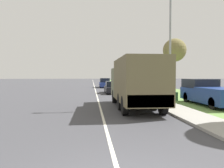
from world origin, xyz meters
TOP-DOWN VIEW (x-y plane):
  - ground_plane at (0.00, 40.00)m, footprint 180.00×180.00m
  - lane_centre_stripe at (0.00, 40.00)m, footprint 0.12×120.00m
  - sidewalk_right at (4.50, 40.00)m, footprint 1.80×120.00m
  - grass_strip_right at (8.90, 40.00)m, footprint 7.00×120.00m
  - military_truck at (2.21, 10.00)m, footprint 2.36×7.64m
  - car_nearest_ahead at (1.94, 21.88)m, footprint 1.77×4.81m
  - car_second_ahead at (1.74, 34.00)m, footprint 1.81×4.84m
  - pickup_truck at (7.72, 11.07)m, footprint 2.09×5.60m
  - lamp_post at (4.57, 10.81)m, footprint 1.69×0.24m
  - tree_mid_right at (9.54, 22.25)m, footprint 2.81×2.81m
  - utility_box at (6.20, 13.78)m, footprint 0.55×0.45m

SIDE VIEW (x-z plane):
  - ground_plane at x=0.00m, z-range 0.00..0.00m
  - lane_centre_stripe at x=0.00m, z-range 0.00..0.00m
  - grass_strip_right at x=8.90m, z-range 0.00..0.02m
  - sidewalk_right at x=4.50m, z-range 0.00..0.12m
  - utility_box at x=6.20m, z-range 0.02..0.72m
  - car_nearest_ahead at x=1.94m, z-range -0.06..1.33m
  - car_second_ahead at x=1.74m, z-range -0.08..1.52m
  - pickup_truck at x=7.72m, z-range -0.02..1.77m
  - military_truck at x=2.21m, z-range 0.16..3.25m
  - lamp_post at x=4.57m, z-range 0.82..9.22m
  - tree_mid_right at x=9.54m, z-range 1.84..8.39m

